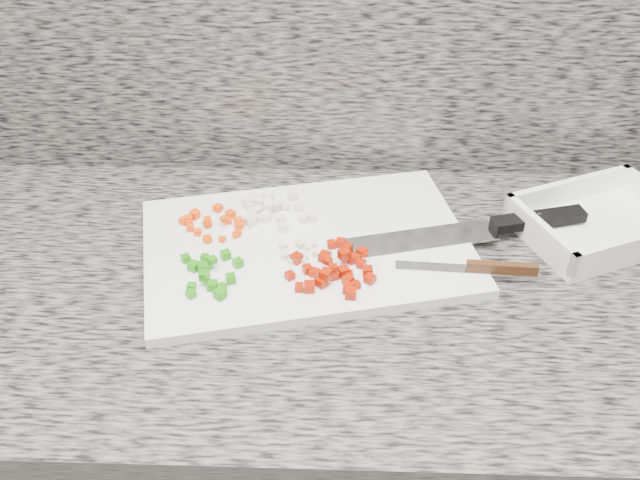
% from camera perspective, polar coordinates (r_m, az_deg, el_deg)
% --- Properties ---
extents(cabinet, '(3.92, 0.62, 0.86)m').
position_cam_1_polar(cabinet, '(1.37, 1.00, -18.16)').
color(cabinet, silver).
rests_on(cabinet, ground).
extents(countertop, '(3.96, 0.64, 0.04)m').
position_cam_1_polar(countertop, '(1.03, 1.27, -3.82)').
color(countertop, '#655F59').
rests_on(countertop, cabinet).
extents(cutting_board, '(0.54, 0.42, 0.02)m').
position_cam_1_polar(cutting_board, '(1.06, -1.04, -0.53)').
color(cutting_board, white).
rests_on(cutting_board, countertop).
extents(carrot_pile, '(0.10, 0.10, 0.02)m').
position_cam_1_polar(carrot_pile, '(1.10, -8.77, 1.47)').
color(carrot_pile, '#F94305').
rests_on(carrot_pile, cutting_board).
extents(onion_pile, '(0.12, 0.10, 0.02)m').
position_cam_1_polar(onion_pile, '(1.11, -4.01, 2.43)').
color(onion_pile, silver).
rests_on(onion_pile, cutting_board).
extents(green_pepper_pile, '(0.09, 0.10, 0.02)m').
position_cam_1_polar(green_pepper_pile, '(1.00, -8.60, -2.70)').
color(green_pepper_pile, '#22800B').
rests_on(green_pepper_pile, cutting_board).
extents(red_pepper_pile, '(0.13, 0.13, 0.02)m').
position_cam_1_polar(red_pepper_pile, '(0.99, 1.36, -2.35)').
color(red_pepper_pile, '#9F1702').
rests_on(red_pepper_pile, cutting_board).
extents(garlic_pile, '(0.06, 0.05, 0.01)m').
position_cam_1_polar(garlic_pile, '(1.03, -1.90, -0.88)').
color(garlic_pile, beige).
rests_on(garlic_pile, cutting_board).
extents(chef_knife, '(0.38, 0.13, 0.02)m').
position_cam_1_polar(chef_knife, '(1.11, 14.12, 1.09)').
color(chef_knife, silver).
rests_on(chef_knife, cutting_board).
extents(paring_knife, '(0.20, 0.03, 0.02)m').
position_cam_1_polar(paring_knife, '(1.03, 12.97, -2.18)').
color(paring_knife, silver).
rests_on(paring_knife, cutting_board).
extents(tray, '(0.29, 0.25, 0.05)m').
position_cam_1_polar(tray, '(1.17, 21.43, 1.19)').
color(tray, white).
rests_on(tray, countertop).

